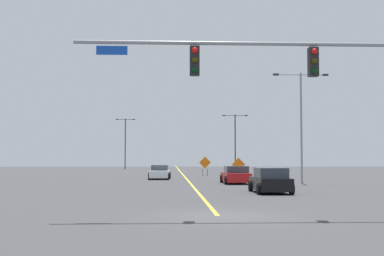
# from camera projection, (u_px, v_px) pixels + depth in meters

# --- Properties ---
(ground) EXTENTS (187.41, 187.41, 0.00)m
(ground) POSITION_uv_depth(u_px,v_px,m) (218.00, 216.00, 17.90)
(ground) COLOR #38383A
(road_centre_stripe) EXTENTS (0.16, 104.12, 0.01)m
(road_centre_stripe) POSITION_uv_depth(u_px,v_px,m) (181.00, 172.00, 69.82)
(road_centre_stripe) COLOR yellow
(road_centre_stripe) RESTS_ON ground
(traffic_signal_assembly) EXTENTS (12.92, 0.44, 6.43)m
(traffic_signal_assembly) POSITION_uv_depth(u_px,v_px,m) (309.00, 76.00, 18.33)
(traffic_signal_assembly) COLOR gray
(traffic_signal_assembly) RESTS_ON ground
(street_lamp_near_right) EXTENTS (4.41, 0.24, 8.74)m
(street_lamp_near_right) POSITION_uv_depth(u_px,v_px,m) (301.00, 117.00, 40.34)
(street_lamp_near_right) COLOR gray
(street_lamp_near_right) RESTS_ON ground
(street_lamp_mid_left) EXTENTS (3.34, 0.24, 8.73)m
(street_lamp_mid_left) POSITION_uv_depth(u_px,v_px,m) (125.00, 139.00, 88.10)
(street_lamp_mid_left) COLOR black
(street_lamp_mid_left) RESTS_ON ground
(street_lamp_far_right) EXTENTS (3.74, 0.24, 8.28)m
(street_lamp_far_right) POSITION_uv_depth(u_px,v_px,m) (235.00, 138.00, 74.57)
(street_lamp_far_right) COLOR black
(street_lamp_far_right) RESTS_ON ground
(construction_sign_right_shoulder) EXTENTS (1.33, 0.26, 2.02)m
(construction_sign_right_shoulder) POSITION_uv_depth(u_px,v_px,m) (238.00, 166.00, 48.53)
(construction_sign_right_shoulder) COLOR orange
(construction_sign_right_shoulder) RESTS_ON ground
(construction_sign_left_lane) EXTENTS (1.31, 0.17, 2.12)m
(construction_sign_left_lane) POSITION_uv_depth(u_px,v_px,m) (205.00, 164.00, 56.19)
(construction_sign_left_lane) COLOR orange
(construction_sign_left_lane) RESTS_ON ground
(car_black_distant) EXTENTS (2.04, 4.03, 1.45)m
(car_black_distant) POSITION_uv_depth(u_px,v_px,m) (270.00, 181.00, 29.43)
(car_black_distant) COLOR black
(car_black_distant) RESTS_ON ground
(car_red_approaching) EXTENTS (2.12, 4.30, 1.37)m
(car_red_approaching) POSITION_uv_depth(u_px,v_px,m) (236.00, 175.00, 39.82)
(car_red_approaching) COLOR red
(car_red_approaching) RESTS_ON ground
(car_white_near) EXTENTS (2.08, 4.15, 1.32)m
(car_white_near) POSITION_uv_depth(u_px,v_px,m) (160.00, 173.00, 47.86)
(car_white_near) COLOR white
(car_white_near) RESTS_ON ground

